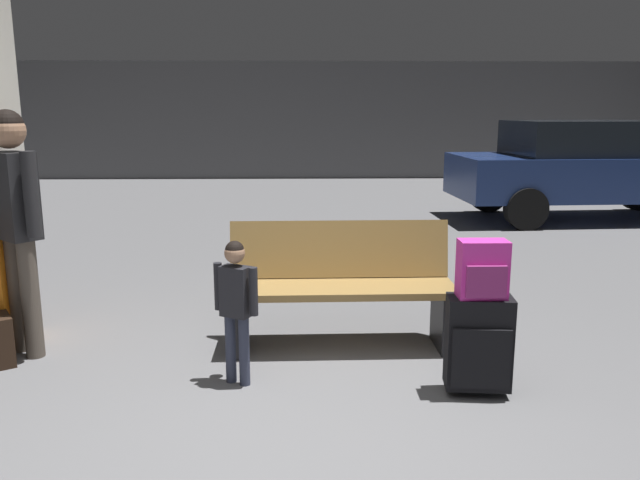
# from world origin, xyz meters

# --- Properties ---
(ground_plane) EXTENTS (18.00, 18.00, 0.10)m
(ground_plane) POSITION_xyz_m (0.00, 4.00, -0.05)
(ground_plane) COLOR slate
(garage_back_wall) EXTENTS (18.00, 0.12, 2.80)m
(garage_back_wall) POSITION_xyz_m (0.00, 12.86, 1.40)
(garage_back_wall) COLOR #565658
(garage_back_wall) RESTS_ON ground_plane
(bench) EXTENTS (1.61, 0.55, 0.89)m
(bench) POSITION_xyz_m (0.37, 1.64, 0.44)
(bench) COLOR #9E7A42
(bench) RESTS_ON ground_plane
(suitcase) EXTENTS (0.40, 0.26, 0.60)m
(suitcase) POSITION_xyz_m (1.14, 0.81, 0.32)
(suitcase) COLOR black
(suitcase) RESTS_ON ground_plane
(backpack_bright) EXTENTS (0.28, 0.19, 0.34)m
(backpack_bright) POSITION_xyz_m (1.14, 0.81, 0.77)
(backpack_bright) COLOR #D833A5
(backpack_bright) RESTS_ON suitcase
(child) EXTENTS (0.28, 0.23, 0.91)m
(child) POSITION_xyz_m (-0.31, 1.00, 0.56)
(child) COLOR #33384C
(child) RESTS_ON ground_plane
(adult) EXTENTS (0.46, 0.41, 1.68)m
(adult) POSITION_xyz_m (-1.83, 1.53, 1.04)
(adult) COLOR brown
(adult) RESTS_ON ground_plane
(parked_car_side) EXTENTS (4.18, 1.96, 1.51)m
(parked_car_side) POSITION_xyz_m (4.46, 6.88, 0.81)
(parked_car_side) COLOR navy
(parked_car_side) RESTS_ON ground_plane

